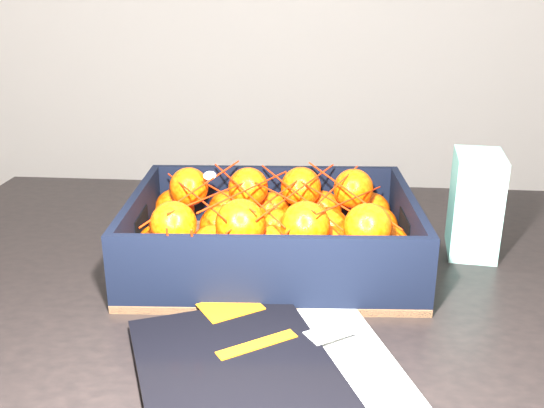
{
  "coord_description": "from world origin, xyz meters",
  "views": [
    {
      "loc": [
        -0.17,
        -0.68,
        1.17
      ],
      "look_at": [
        -0.19,
        0.16,
        0.86
      ],
      "focal_mm": 40.6,
      "sensor_mm": 36.0,
      "label": 1
    }
  ],
  "objects_px": {
    "produce_crate": "(272,244)",
    "retail_carton": "(475,204)",
    "table": "(261,318)",
    "magazine_stack": "(270,377)"
  },
  "relations": [
    {
      "from": "retail_carton",
      "to": "magazine_stack",
      "type": "bearing_deg",
      "value": -121.12
    },
    {
      "from": "table",
      "to": "retail_carton",
      "type": "relative_size",
      "value": 7.63
    },
    {
      "from": "table",
      "to": "retail_carton",
      "type": "distance_m",
      "value": 0.39
    },
    {
      "from": "table",
      "to": "magazine_stack",
      "type": "distance_m",
      "value": 0.32
    },
    {
      "from": "magazine_stack",
      "to": "table",
      "type": "bearing_deg",
      "value": 94.29
    },
    {
      "from": "table",
      "to": "magazine_stack",
      "type": "height_order",
      "value": "magazine_stack"
    },
    {
      "from": "table",
      "to": "produce_crate",
      "type": "bearing_deg",
      "value": -1.67
    },
    {
      "from": "produce_crate",
      "to": "magazine_stack",
      "type": "bearing_deg",
      "value": -89.18
    },
    {
      "from": "table",
      "to": "retail_carton",
      "type": "xyz_separation_m",
      "value": [
        0.34,
        0.06,
        0.18
      ]
    },
    {
      "from": "produce_crate",
      "to": "retail_carton",
      "type": "distance_m",
      "value": 0.33
    }
  ]
}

